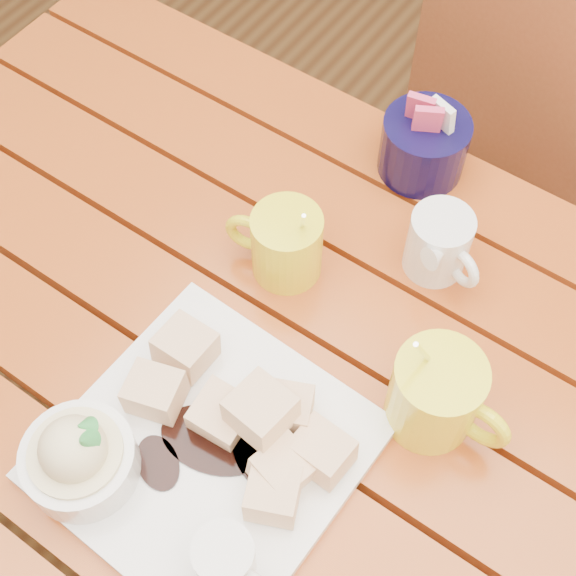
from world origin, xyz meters
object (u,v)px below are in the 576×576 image
Objects in this scene: dessert_plate at (180,453)px; chair_far at (557,158)px; coffee_mug_right at (437,395)px; coffee_mug_left at (285,243)px; table at (266,402)px.

chair_far is (0.11, 0.80, -0.24)m from dessert_plate.
coffee_mug_right reaches higher than dessert_plate.
chair_far reaches higher than coffee_mug_left.
dessert_plate is 0.84m from chair_far.
coffee_mug_right is 0.16× the size of chair_far.
coffee_mug_left is (-0.05, 0.12, 0.15)m from table.
dessert_plate is 1.90× the size of coffee_mug_right.
coffee_mug_left is at bearing 101.65° from dessert_plate.
dessert_plate is 0.31× the size of chair_far.
chair_far is at bearing 80.50° from table.
dessert_plate reaches higher than table.
chair_far is at bearing 58.84° from coffee_mug_left.
coffee_mug_right is at bearing 46.28° from dessert_plate.
table is at bearing -162.33° from coffee_mug_right.
dessert_plate is at bearing -92.65° from coffee_mug_left.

